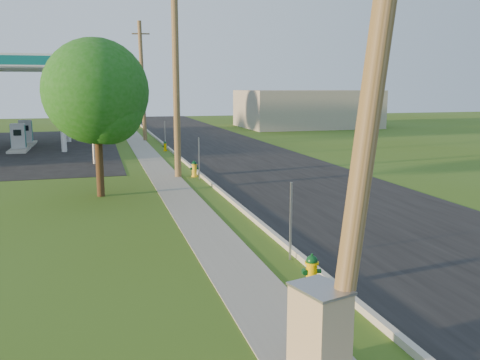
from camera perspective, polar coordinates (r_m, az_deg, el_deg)
name	(u,v)px	position (r m, az deg, el deg)	size (l,w,h in m)	color
ground_plane	(365,339)	(9.49, 13.82, -16.91)	(140.00, 140.00, 0.00)	#365311
road	(339,201)	(19.86, 11.01, -2.32)	(8.00, 120.00, 0.02)	black
curb	(238,206)	(18.43, -0.19, -2.90)	(0.15, 120.00, 0.15)	#AAA89B
sidewalk	(191,210)	(18.06, -5.55, -3.42)	(1.50, 120.00, 0.03)	gray
utility_pole_near	(378,50)	(7.31, 15.22, 13.96)	(1.40, 0.32, 9.48)	brown
utility_pole_mid	(176,73)	(24.57, -7.21, 11.80)	(1.40, 0.32, 9.80)	brown
utility_pole_far	(142,81)	(42.45, -10.92, 10.85)	(1.40, 0.32, 9.50)	brown
sign_post_near	(291,221)	(12.78, 5.72, -4.66)	(0.05, 0.04, 2.00)	gray
sign_post_mid	(199,159)	(23.95, -4.62, 2.40)	(0.05, 0.04, 2.00)	gray
sign_post_far	(165,135)	(35.92, -8.41, 4.97)	(0.05, 0.04, 2.00)	gray
fuel_pump_ne	(19,141)	(37.81, -23.61, 4.06)	(1.20, 3.20, 1.90)	#AAA89B
fuel_pump_se	(26,136)	(41.76, -22.89, 4.62)	(1.20, 3.20, 1.90)	#AAA89B
price_pylon	(90,67)	(29.80, -16.47, 12.12)	(0.34, 2.04, 6.85)	gray
distant_building	(306,109)	(56.89, 7.44, 7.95)	(14.00, 10.00, 4.00)	gray
tree_verge	(99,96)	(20.63, -15.58, 9.11)	(4.09, 4.09, 6.20)	#322313
tree_lot	(78,87)	(47.60, -17.77, 9.90)	(4.43, 4.43, 6.72)	#322313
hydrant_near	(312,272)	(11.16, 8.05, -10.21)	(0.42, 0.37, 0.81)	#E4AC00
hydrant_mid	(194,169)	(24.84, -5.15, 1.27)	(0.42, 0.37, 0.81)	yellow
hydrant_far	(165,146)	(35.26, -8.41, 3.78)	(0.35, 0.31, 0.68)	#DAAC00
utility_cabinet	(319,333)	(7.93, 8.90, -16.59)	(0.84, 0.98, 1.44)	#9D8A6C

